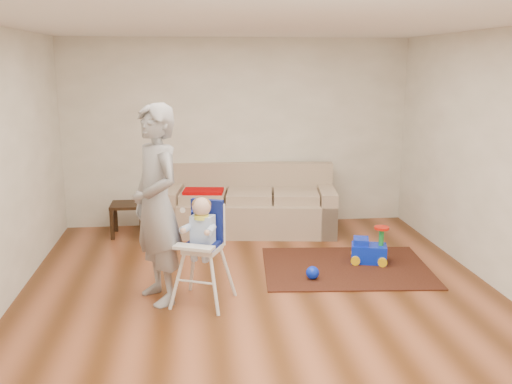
{
  "coord_description": "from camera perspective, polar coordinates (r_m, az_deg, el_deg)",
  "views": [
    {
      "loc": [
        -0.68,
        -5.49,
        2.35
      ],
      "look_at": [
        0.0,
        0.4,
        1.0
      ],
      "focal_mm": 40.0,
      "sensor_mm": 36.0,
      "label": 1
    }
  ],
  "objects": [
    {
      "name": "sofa",
      "position": [
        8.06,
        -0.65,
        -0.73
      ],
      "size": [
        2.5,
        1.3,
        0.92
      ],
      "rotation": [
        0.0,
        0.0,
        -0.14
      ],
      "color": "tan",
      "rests_on": "ground"
    },
    {
      "name": "ride_on_toy",
      "position": [
        6.95,
        11.26,
        -5.12
      ],
      "size": [
        0.48,
        0.39,
        0.45
      ],
      "primitive_type": null,
      "rotation": [
        0.0,
        0.0,
        -0.28
      ],
      "color": "#0A27E4",
      "rests_on": "area_rug"
    },
    {
      "name": "ground",
      "position": [
        6.01,
        0.44,
        -10.19
      ],
      "size": [
        5.5,
        5.5,
        0.0
      ],
      "primitive_type": "plane",
      "color": "#502910",
      "rests_on": "ground"
    },
    {
      "name": "room_envelope",
      "position": [
        6.07,
        -0.14,
        8.34
      ],
      "size": [
        5.04,
        5.52,
        2.72
      ],
      "color": "beige",
      "rests_on": "ground"
    },
    {
      "name": "area_rug",
      "position": [
        6.81,
        9.0,
        -7.44
      ],
      "size": [
        2.03,
        1.59,
        0.02
      ],
      "primitive_type": "cube",
      "rotation": [
        0.0,
        0.0,
        -0.09
      ],
      "color": "black",
      "rests_on": "ground"
    },
    {
      "name": "side_table",
      "position": [
        8.11,
        -12.66,
        -2.68
      ],
      "size": [
        0.45,
        0.45,
        0.45
      ],
      "primitive_type": null,
      "color": "black",
      "rests_on": "ground"
    },
    {
      "name": "toy_ball",
      "position": [
        6.37,
        5.67,
        -8.03
      ],
      "size": [
        0.15,
        0.15,
        0.15
      ],
      "primitive_type": "sphere",
      "color": "#0A27E4",
      "rests_on": "area_rug"
    },
    {
      "name": "high_chair",
      "position": [
        5.66,
        -5.38,
        -6.04
      ],
      "size": [
        0.66,
        0.66,
        1.09
      ],
      "rotation": [
        0.0,
        0.0,
        -0.4
      ],
      "color": "silver",
      "rests_on": "ground"
    },
    {
      "name": "adult",
      "position": [
        5.66,
        -9.91,
        -1.29
      ],
      "size": [
        0.75,
        0.86,
        1.98
      ],
      "primitive_type": "imported",
      "rotation": [
        0.0,
        0.0,
        -1.1
      ],
      "color": "#9B9B9E",
      "rests_on": "ground"
    }
  ]
}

